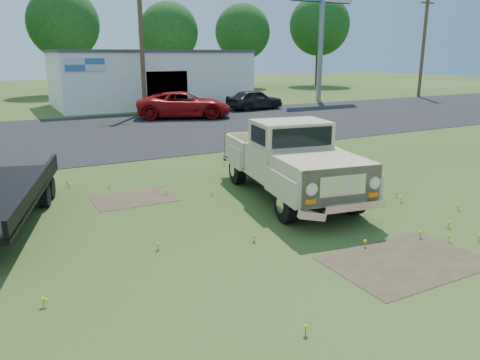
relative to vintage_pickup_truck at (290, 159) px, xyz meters
name	(u,v)px	position (x,y,z in m)	size (l,w,h in m)	color
ground	(260,226)	(-1.87, -1.58, -1.08)	(140.00, 140.00, 0.00)	#324D18
asphalt_lot	(110,133)	(-1.87, 13.42, -1.08)	(90.00, 14.00, 0.02)	black
dirt_patch_a	(405,261)	(-0.37, -4.58, -1.08)	(3.00, 2.00, 0.01)	#473626
dirt_patch_b	(134,198)	(-3.87, 1.92, -1.08)	(2.20, 1.60, 0.01)	#473626
commercial_building	(150,77)	(4.13, 25.41, 1.02)	(14.20, 8.20, 4.15)	silver
utility_pole_mid	(142,42)	(2.13, 20.42, 3.52)	(1.60, 0.30, 9.00)	#482E21
utility_pole_east	(423,45)	(28.13, 20.42, 3.52)	(1.60, 0.30, 9.00)	#482E21
treeline_d	(63,24)	(0.13, 38.92, 5.54)	(6.72, 6.72, 10.00)	#352418
treeline_e	(169,32)	(10.13, 37.42, 4.91)	(6.08, 6.08, 9.04)	#352418
treeline_f	(242,32)	(20.13, 39.92, 5.22)	(6.40, 6.40, 9.52)	#352418
treeline_g	(319,25)	(30.13, 38.42, 6.17)	(7.36, 7.36, 10.95)	#352418
vintage_pickup_truck	(290,159)	(0.00, 0.00, 0.00)	(2.31, 5.94, 2.16)	#CBB388
red_pickup	(184,105)	(3.58, 16.96, -0.27)	(2.66, 5.78, 1.61)	#9B0E0F
dark_sedan	(254,100)	(9.62, 18.72, -0.37)	(1.68, 4.17, 1.42)	black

